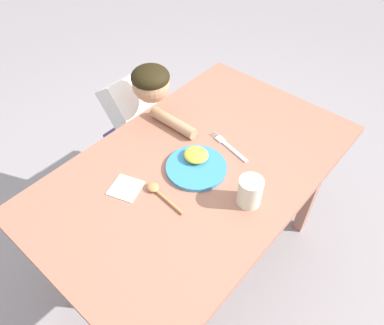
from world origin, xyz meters
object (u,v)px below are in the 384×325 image
spoon (158,192)px  person (139,139)px  fork (229,147)px  drinking_cup (250,192)px  plate (196,164)px

spoon → person: (0.30, 0.45, -0.23)m
fork → person: size_ratio=0.22×
drinking_cup → fork: bearing=50.9°
spoon → drinking_cup: size_ratio=1.67×
plate → person: 0.53m
plate → spoon: plate is taller
person → spoon: bearing=56.5°
spoon → drinking_cup: 0.32m
plate → drinking_cup: drinking_cup is taller
plate → drinking_cup: 0.25m
plate → person: person is taller
spoon → drinking_cup: bearing=-140.6°
fork → drinking_cup: drinking_cup is taller
plate → fork: 0.17m
fork → person: (-0.05, 0.50, -0.22)m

